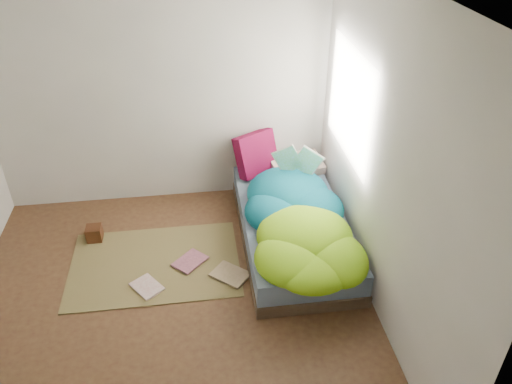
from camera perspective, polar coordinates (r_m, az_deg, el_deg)
ground at (r=4.52m, az=-9.74°, el=-12.53°), size 3.50×3.50×0.00m
room_walls at (r=3.56m, az=-11.98°, el=6.12°), size 3.54×3.54×2.62m
bed at (r=5.02m, az=4.17°, el=-4.07°), size 1.00×2.00×0.34m
duvet at (r=4.64m, az=4.87°, el=-2.36°), size 0.96×1.84×0.34m
rug at (r=4.93m, az=-11.46°, el=-8.01°), size 1.60×1.10×0.01m
pillow_floral at (r=5.58m, az=4.64°, el=3.02°), size 0.61×0.44×0.13m
pillow_magenta at (r=5.45m, az=0.02°, el=4.40°), size 0.47×0.36×0.46m
open_book at (r=5.01m, az=4.82°, el=4.56°), size 0.42×0.22×0.25m
wooden_box at (r=5.32m, az=-18.00°, el=-4.50°), size 0.15×0.15×0.15m
floor_book_a at (r=4.65m, az=-13.42°, el=-11.12°), size 0.33×0.35×0.02m
floor_book_b at (r=4.93m, az=-8.51°, el=-7.34°), size 0.37×0.37×0.03m
floor_book_c at (r=4.63m, az=-3.82°, el=-10.26°), size 0.41×0.40×0.03m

